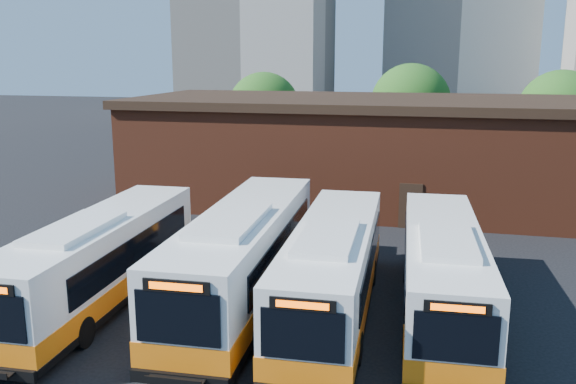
% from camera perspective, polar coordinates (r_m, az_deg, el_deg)
% --- Properties ---
extents(ground, '(220.00, 220.00, 0.00)m').
position_cam_1_polar(ground, '(20.04, 0.63, -13.54)').
color(ground, black).
extents(bus_west, '(2.97, 12.41, 3.36)m').
position_cam_1_polar(bus_west, '(23.15, -17.18, -6.40)').
color(bus_west, white).
rests_on(bus_west, ground).
extents(bus_midwest, '(3.27, 13.47, 3.64)m').
position_cam_1_polar(bus_midwest, '(22.18, -4.17, -6.33)').
color(bus_midwest, white).
rests_on(bus_midwest, ground).
extents(bus_mideast, '(2.99, 12.44, 3.37)m').
position_cam_1_polar(bus_mideast, '(21.18, 4.19, -7.61)').
color(bus_mideast, white).
rests_on(bus_mideast, ground).
extents(bus_east, '(3.04, 12.18, 3.29)m').
position_cam_1_polar(bus_east, '(21.63, 14.21, -7.64)').
color(bus_east, white).
rests_on(bus_east, ground).
extents(depot_building, '(28.60, 12.60, 6.40)m').
position_cam_1_polar(depot_building, '(38.18, 7.38, 4.03)').
color(depot_building, maroon).
rests_on(depot_building, ground).
extents(tree_west, '(6.00, 6.00, 7.65)m').
position_cam_1_polar(tree_west, '(51.67, -2.27, 7.86)').
color(tree_west, '#382314').
rests_on(tree_west, ground).
extents(tree_mid, '(6.56, 6.56, 8.36)m').
position_cam_1_polar(tree_mid, '(51.73, 11.39, 8.11)').
color(tree_mid, '#382314').
rests_on(tree_mid, ground).
extents(tree_east, '(6.24, 6.24, 7.96)m').
position_cam_1_polar(tree_east, '(49.54, 24.12, 6.81)').
color(tree_east, '#382314').
rests_on(tree_east, ground).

